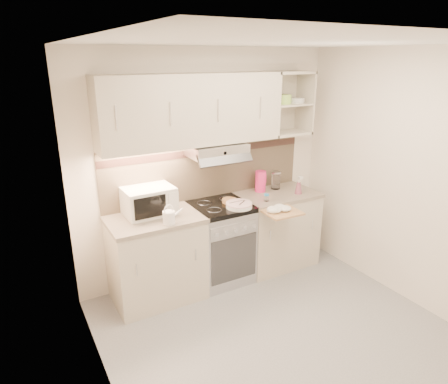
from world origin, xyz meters
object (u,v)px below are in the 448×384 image
object	(u,v)px
plate_stack	(239,205)
pink_pitcher	(261,181)
cutting_board	(282,212)
watering_can	(170,217)
electric_range	(221,242)
spray_bottle	(299,186)
microwave	(149,201)
glass_jar	(276,180)

from	to	relation	value
plate_stack	pink_pitcher	size ratio (longest dim) A/B	1.12
pink_pitcher	cutting_board	xyz separation A→B (m)	(-0.13, -0.59, -0.15)
pink_pitcher	cutting_board	world-z (taller)	pink_pitcher
watering_can	cutting_board	bearing A→B (deg)	-22.68
electric_range	plate_stack	size ratio (longest dim) A/B	3.26
spray_bottle	microwave	bearing A→B (deg)	-176.33
glass_jar	microwave	bearing A→B (deg)	-179.19
microwave	plate_stack	xyz separation A→B (m)	(0.88, -0.30, -0.11)
watering_can	pink_pitcher	bearing A→B (deg)	4.19
plate_stack	spray_bottle	size ratio (longest dim) A/B	1.25
electric_range	spray_bottle	xyz separation A→B (m)	(0.95, -0.13, 0.54)
glass_jar	pink_pitcher	bearing A→B (deg)	177.82
pink_pitcher	microwave	bearing A→B (deg)	-175.65
spray_bottle	cutting_board	xyz separation A→B (m)	(-0.47, -0.31, -0.12)
watering_can	pink_pitcher	world-z (taller)	pink_pitcher
spray_bottle	cutting_board	distance (m)	0.58
watering_can	microwave	bearing A→B (deg)	92.16
microwave	watering_can	distance (m)	0.35
electric_range	plate_stack	bearing A→B (deg)	-55.73
microwave	watering_can	size ratio (longest dim) A/B	2.20
electric_range	watering_can	xyz separation A→B (m)	(-0.67, -0.22, 0.52)
microwave	plate_stack	bearing A→B (deg)	-20.28
electric_range	cutting_board	world-z (taller)	electric_range
watering_can	plate_stack	bearing A→B (deg)	-8.87
glass_jar	plate_stack	bearing A→B (deg)	-155.72
electric_range	microwave	world-z (taller)	microwave
glass_jar	electric_range	bearing A→B (deg)	-170.52
electric_range	plate_stack	world-z (taller)	plate_stack
glass_jar	spray_bottle	bearing A→B (deg)	-65.48
plate_stack	glass_jar	world-z (taller)	glass_jar
electric_range	spray_bottle	distance (m)	1.10
cutting_board	microwave	bearing A→B (deg)	157.94
microwave	watering_can	world-z (taller)	microwave
pink_pitcher	glass_jar	xyz separation A→B (m)	(0.21, -0.01, -0.02)
microwave	glass_jar	distance (m)	1.58
pink_pitcher	cutting_board	bearing A→B (deg)	-99.69
electric_range	pink_pitcher	bearing A→B (deg)	13.40
pink_pitcher	spray_bottle	distance (m)	0.44
watering_can	electric_range	bearing A→B (deg)	6.37
electric_range	glass_jar	distance (m)	1.01
electric_range	watering_can	bearing A→B (deg)	-161.98
electric_range	glass_jar	world-z (taller)	glass_jar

